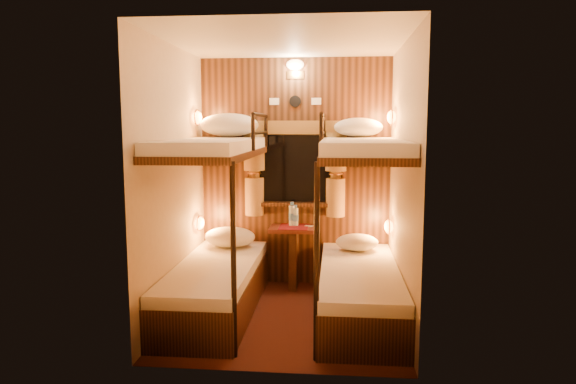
# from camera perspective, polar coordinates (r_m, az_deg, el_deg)

# --- Properties ---
(floor) EXTENTS (2.10, 2.10, 0.00)m
(floor) POSITION_cam_1_polar(r_m,az_deg,el_deg) (4.73, -0.24, -13.68)
(floor) COLOR #3B1410
(floor) RESTS_ON ground
(ceiling) EXTENTS (2.10, 2.10, 0.00)m
(ceiling) POSITION_cam_1_polar(r_m,az_deg,el_deg) (4.47, -0.25, 16.42)
(ceiling) COLOR silver
(ceiling) RESTS_ON wall_back
(wall_back) EXTENTS (2.40, 0.00, 2.40)m
(wall_back) POSITION_cam_1_polar(r_m,az_deg,el_deg) (5.48, 0.82, 2.16)
(wall_back) COLOR #C6B293
(wall_back) RESTS_ON floor
(wall_front) EXTENTS (2.40, 0.00, 2.40)m
(wall_front) POSITION_cam_1_polar(r_m,az_deg,el_deg) (3.40, -1.95, -1.04)
(wall_front) COLOR #C6B293
(wall_front) RESTS_ON floor
(wall_left) EXTENTS (0.00, 2.40, 2.40)m
(wall_left) POSITION_cam_1_polar(r_m,az_deg,el_deg) (4.64, -12.63, 1.04)
(wall_left) COLOR #C6B293
(wall_left) RESTS_ON floor
(wall_right) EXTENTS (0.00, 2.40, 2.40)m
(wall_right) POSITION_cam_1_polar(r_m,az_deg,el_deg) (4.45, 12.67, 0.78)
(wall_right) COLOR #C6B293
(wall_right) RESTS_ON floor
(back_panel) EXTENTS (2.00, 0.03, 2.40)m
(back_panel) POSITION_cam_1_polar(r_m,az_deg,el_deg) (5.46, 0.81, 2.15)
(back_panel) COLOR black
(back_panel) RESTS_ON floor
(bunk_left) EXTENTS (0.72, 1.90, 1.82)m
(bunk_left) POSITION_cam_1_polar(r_m,az_deg,el_deg) (4.72, -8.05, -6.65)
(bunk_left) COLOR black
(bunk_left) RESTS_ON floor
(bunk_right) EXTENTS (0.72, 1.90, 1.82)m
(bunk_right) POSITION_cam_1_polar(r_m,az_deg,el_deg) (4.61, 7.95, -7.02)
(bunk_right) COLOR black
(bunk_right) RESTS_ON floor
(window) EXTENTS (1.00, 0.12, 0.79)m
(window) POSITION_cam_1_polar(r_m,az_deg,el_deg) (5.43, 0.78, 1.92)
(window) COLOR black
(window) RESTS_ON back_panel
(curtains) EXTENTS (1.10, 0.22, 1.00)m
(curtains) POSITION_cam_1_polar(r_m,az_deg,el_deg) (5.39, 0.75, 2.76)
(curtains) COLOR olive
(curtains) RESTS_ON back_panel
(back_fixtures) EXTENTS (0.54, 0.09, 0.48)m
(back_fixtures) POSITION_cam_1_polar(r_m,az_deg,el_deg) (5.43, 0.80, 13.16)
(back_fixtures) COLOR black
(back_fixtures) RESTS_ON back_panel
(reading_lamps) EXTENTS (2.00, 0.20, 1.25)m
(reading_lamps) POSITION_cam_1_polar(r_m,az_deg,el_deg) (5.13, 0.51, 2.25)
(reading_lamps) COLOR orange
(reading_lamps) RESTS_ON wall_left
(table) EXTENTS (0.50, 0.34, 0.66)m
(table) POSITION_cam_1_polar(r_m,az_deg,el_deg) (5.41, 0.64, -6.34)
(table) COLOR #511712
(table) RESTS_ON floor
(bottle_left) EXTENTS (0.07, 0.07, 0.25)m
(bottle_left) POSITION_cam_1_polar(r_m,az_deg,el_deg) (5.40, 0.46, -2.63)
(bottle_left) COLOR #99BFE5
(bottle_left) RESTS_ON table
(bottle_right) EXTENTS (0.06, 0.06, 0.22)m
(bottle_right) POSITION_cam_1_polar(r_m,az_deg,el_deg) (5.40, 0.83, -2.78)
(bottle_right) COLOR #99BFE5
(bottle_right) RESTS_ON table
(sachet_a) EXTENTS (0.10, 0.08, 0.01)m
(sachet_a) POSITION_cam_1_polar(r_m,az_deg,el_deg) (5.39, 2.32, -3.80)
(sachet_a) COLOR silver
(sachet_a) RESTS_ON table
(sachet_b) EXTENTS (0.07, 0.05, 0.00)m
(sachet_b) POSITION_cam_1_polar(r_m,az_deg,el_deg) (5.32, 1.67, -3.96)
(sachet_b) COLOR silver
(sachet_b) RESTS_ON table
(pillow_lower_left) EXTENTS (0.52, 0.37, 0.21)m
(pillow_lower_left) POSITION_cam_1_polar(r_m,az_deg,el_deg) (5.34, -6.48, -4.98)
(pillow_lower_left) COLOR white
(pillow_lower_left) RESTS_ON bunk_left
(pillow_lower_right) EXTENTS (0.42, 0.30, 0.17)m
(pillow_lower_right) POSITION_cam_1_polar(r_m,az_deg,el_deg) (5.20, 7.67, -5.55)
(pillow_lower_right) COLOR white
(pillow_lower_right) RESTS_ON bunk_right
(pillow_upper_left) EXTENTS (0.60, 0.43, 0.23)m
(pillow_upper_left) POSITION_cam_1_polar(r_m,az_deg,el_deg) (5.26, -6.55, 7.41)
(pillow_upper_left) COLOR white
(pillow_upper_left) RESTS_ON bunk_left
(pillow_upper_right) EXTENTS (0.49, 0.35, 0.19)m
(pillow_upper_right) POSITION_cam_1_polar(r_m,az_deg,el_deg) (5.19, 7.83, 7.13)
(pillow_upper_right) COLOR white
(pillow_upper_right) RESTS_ON bunk_right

